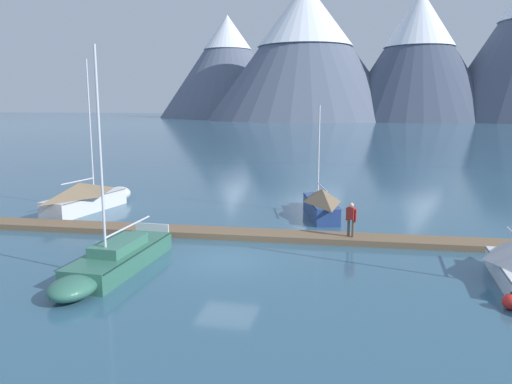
# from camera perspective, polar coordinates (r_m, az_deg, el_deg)

# --- Properties ---
(ground_plane) EXTENTS (700.00, 700.00, 0.00)m
(ground_plane) POSITION_cam_1_polar(r_m,az_deg,el_deg) (21.74, -3.36, -7.91)
(ground_plane) COLOR #335B75
(mountain_west_summit) EXTENTS (70.70, 70.70, 51.68)m
(mountain_west_summit) POSITION_cam_1_polar(r_m,az_deg,el_deg) (265.58, -3.26, 14.28)
(mountain_west_summit) COLOR slate
(mountain_west_summit) RESTS_ON ground
(mountain_central_massif) EXTENTS (85.49, 85.49, 58.09)m
(mountain_central_massif) POSITION_cam_1_polar(r_m,az_deg,el_deg) (225.46, 5.64, 16.06)
(mountain_central_massif) COLOR slate
(mountain_central_massif) RESTS_ON ground
(mountain_shoulder_ridge) EXTENTS (63.83, 63.83, 52.07)m
(mountain_shoulder_ridge) POSITION_cam_1_polar(r_m,az_deg,el_deg) (222.07, 18.17, 14.84)
(mountain_shoulder_ridge) COLOR #424C60
(mountain_shoulder_ridge) RESTS_ON ground
(dock) EXTENTS (29.33, 2.84, 0.30)m
(dock) POSITION_cam_1_polar(r_m,az_deg,el_deg) (25.42, -0.95, -4.89)
(dock) COLOR brown
(dock) RESTS_ON ground
(sailboat_nearest_berth) EXTENTS (2.85, 7.64, 9.46)m
(sailboat_nearest_berth) POSITION_cam_1_polar(r_m,az_deg,el_deg) (33.43, -18.73, -0.48)
(sailboat_nearest_berth) COLOR silver
(sailboat_nearest_berth) RESTS_ON ground
(sailboat_second_berth) EXTENTS (1.99, 7.61, 8.84)m
(sailboat_second_berth) POSITION_cam_1_polar(r_m,az_deg,el_deg) (20.91, -16.03, -7.53)
(sailboat_second_berth) COLOR #336B56
(sailboat_second_berth) RESTS_ON ground
(sailboat_mid_dock_port) EXTENTS (2.97, 6.70, 6.64)m
(sailboat_mid_dock_port) POSITION_cam_1_polar(r_m,az_deg,el_deg) (30.35, 7.35, -1.17)
(sailboat_mid_dock_port) COLOR navy
(sailboat_mid_dock_port) RESTS_ON ground
(person_on_dock) EXTENTS (0.52, 0.38, 1.69)m
(person_on_dock) POSITION_cam_1_polar(r_m,az_deg,el_deg) (24.63, 10.87, -2.88)
(person_on_dock) COLOR brown
(person_on_dock) RESTS_ON dock
(mooring_buoy_channel_marker) EXTENTS (0.53, 0.53, 0.61)m
(mooring_buoy_channel_marker) POSITION_cam_1_polar(r_m,az_deg,el_deg) (18.76, 27.19, -11.14)
(mooring_buoy_channel_marker) COLOR red
(mooring_buoy_channel_marker) RESTS_ON ground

